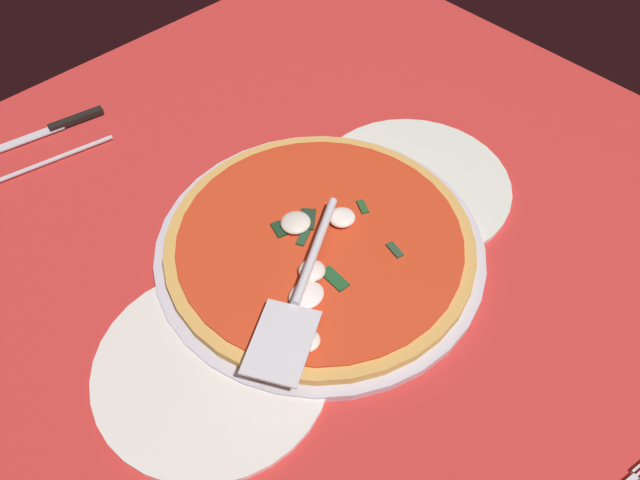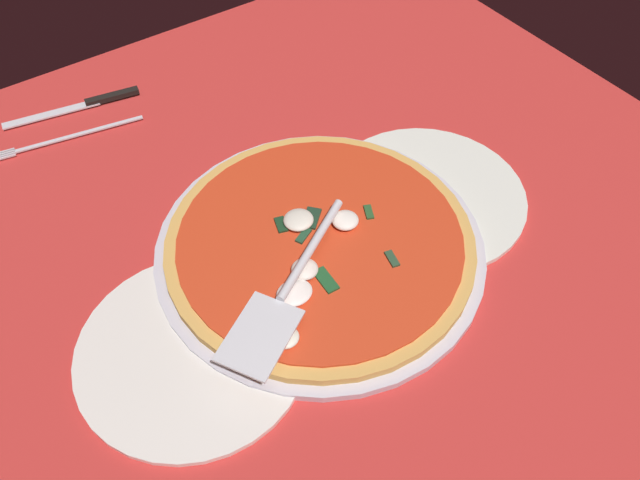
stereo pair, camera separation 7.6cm
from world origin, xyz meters
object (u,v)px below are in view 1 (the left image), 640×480
dinner_plate_left (213,366)px  pizza (320,242)px  dinner_plate_right (413,185)px  pizza_server (299,294)px  place_setting_far (44,149)px

dinner_plate_left → pizza: bearing=10.6°
dinner_plate_left → pizza: size_ratio=0.68×
dinner_plate_right → dinner_plate_left: bearing=-175.0°
pizza_server → place_setting_far: pizza_server is taller
dinner_plate_left → dinner_plate_right: bearing=5.0°
pizza → pizza_server: (-7.89, -5.03, 2.23)cm
dinner_plate_right → place_setting_far: place_setting_far is taller
pizza_server → place_setting_far: bearing=-111.3°
dinner_plate_right → pizza: size_ratio=0.70×
dinner_plate_left → place_setting_far: place_setting_far is taller
dinner_plate_left → pizza: (18.99, 3.55, 1.55)cm
pizza → place_setting_far: size_ratio=1.62×
dinner_plate_left → place_setting_far: size_ratio=1.10×
pizza → dinner_plate_right: bearing=-1.4°
place_setting_far → dinner_plate_right: bearing=138.5°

